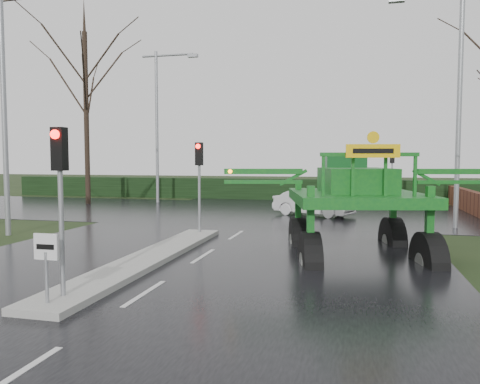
% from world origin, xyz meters
% --- Properties ---
extents(ground, '(140.00, 140.00, 0.00)m').
position_xyz_m(ground, '(0.00, 0.00, 0.00)').
color(ground, black).
rests_on(ground, ground).
extents(road_main, '(14.00, 80.00, 0.02)m').
position_xyz_m(road_main, '(0.00, 10.00, 0.00)').
color(road_main, black).
rests_on(road_main, ground).
extents(road_cross, '(80.00, 12.00, 0.02)m').
position_xyz_m(road_cross, '(0.00, 16.00, 0.01)').
color(road_cross, black).
rests_on(road_cross, ground).
extents(median_island, '(1.20, 10.00, 0.16)m').
position_xyz_m(median_island, '(-1.30, 3.00, 0.09)').
color(median_island, gray).
rests_on(median_island, ground).
extents(hedge_row, '(44.00, 0.90, 1.50)m').
position_xyz_m(hedge_row, '(0.00, 24.00, 0.75)').
color(hedge_row, black).
rests_on(hedge_row, ground).
extents(keep_left_sign, '(0.50, 0.07, 1.35)m').
position_xyz_m(keep_left_sign, '(-1.30, -1.50, 1.06)').
color(keep_left_sign, gray).
rests_on(keep_left_sign, ground).
extents(traffic_signal_near, '(0.26, 0.33, 3.52)m').
position_xyz_m(traffic_signal_near, '(-1.30, -1.01, 2.59)').
color(traffic_signal_near, gray).
rests_on(traffic_signal_near, ground).
extents(traffic_signal_mid, '(0.26, 0.33, 3.52)m').
position_xyz_m(traffic_signal_mid, '(-1.30, 7.49, 2.59)').
color(traffic_signal_mid, gray).
rests_on(traffic_signal_mid, ground).
extents(traffic_signal_far, '(0.26, 0.33, 3.52)m').
position_xyz_m(traffic_signal_far, '(6.50, 20.01, 2.59)').
color(traffic_signal_far, gray).
rests_on(traffic_signal_far, ground).
extents(street_light_left_near, '(3.85, 0.30, 10.00)m').
position_xyz_m(street_light_left_near, '(-8.19, 6.00, 5.99)').
color(street_light_left_near, gray).
rests_on(street_light_left_near, ground).
extents(street_light_right, '(3.85, 0.30, 10.00)m').
position_xyz_m(street_light_right, '(8.19, 12.00, 5.99)').
color(street_light_right, gray).
rests_on(street_light_right, ground).
extents(street_light_left_far, '(3.85, 0.30, 10.00)m').
position_xyz_m(street_light_left_far, '(-8.19, 20.00, 5.99)').
color(street_light_left_far, gray).
rests_on(street_light_left_far, ground).
extents(tree_left_far, '(7.70, 7.70, 13.26)m').
position_xyz_m(tree_left_far, '(-12.50, 18.00, 7.15)').
color(tree_left_far, black).
rests_on(tree_left_far, ground).
extents(crop_sprayer, '(7.98, 5.77, 4.55)m').
position_xyz_m(crop_sprayer, '(3.14, 3.99, 2.15)').
color(crop_sprayer, black).
rests_on(crop_sprayer, ground).
extents(white_sedan, '(4.32, 2.87, 1.35)m').
position_xyz_m(white_sedan, '(2.31, 14.88, 0.00)').
color(white_sedan, silver).
rests_on(white_sedan, ground).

